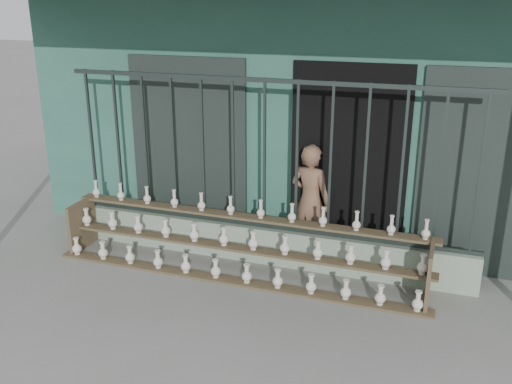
% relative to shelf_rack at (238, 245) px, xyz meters
% --- Properties ---
extents(ground, '(60.00, 60.00, 0.00)m').
position_rel_shelf_rack_xyz_m(ground, '(0.18, -0.89, -0.36)').
color(ground, slate).
extents(workshop_building, '(7.40, 6.60, 3.21)m').
position_rel_shelf_rack_xyz_m(workshop_building, '(0.19, 3.34, 1.26)').
color(workshop_building, '#2B5C4D').
rests_on(workshop_building, ground).
extents(parapet_wall, '(5.00, 0.20, 0.45)m').
position_rel_shelf_rack_xyz_m(parapet_wall, '(0.18, 0.41, -0.14)').
color(parapet_wall, gray).
rests_on(parapet_wall, ground).
extents(security_fence, '(5.00, 0.04, 1.80)m').
position_rel_shelf_rack_xyz_m(security_fence, '(0.18, 0.41, 0.99)').
color(security_fence, '#283330').
rests_on(security_fence, parapet_wall).
extents(shelf_rack, '(4.50, 0.68, 0.85)m').
position_rel_shelf_rack_xyz_m(shelf_rack, '(0.00, 0.00, 0.00)').
color(shelf_rack, brown).
rests_on(shelf_rack, ground).
extents(elderly_woman, '(0.59, 0.46, 1.44)m').
position_rel_shelf_rack_xyz_m(elderly_woman, '(0.66, 0.78, 0.36)').
color(elderly_woman, brown).
rests_on(elderly_woman, ground).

